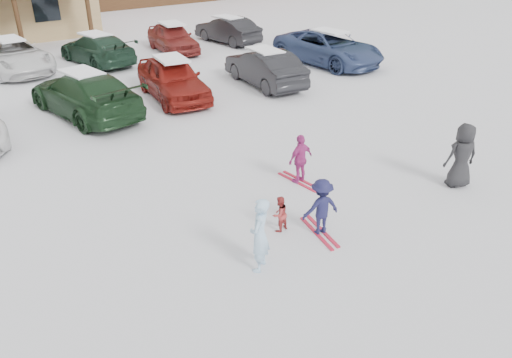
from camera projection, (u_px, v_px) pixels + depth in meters
ground at (272, 242)px, 10.69m from camera, size 160.00×160.00×0.00m
adult_skier at (260, 235)px, 9.52m from camera, size 0.68×0.64×1.56m
toddler_red at (280, 214)px, 10.89m from camera, size 0.45×0.38×0.84m
child_navy at (321, 207)px, 10.70m from camera, size 0.93×0.66×1.31m
skis_child_navy at (319, 232)px, 10.99m from camera, size 0.51×1.41×0.03m
child_magenta at (300, 159)px, 12.81m from camera, size 0.80×0.39×1.33m
skis_child_magenta at (299, 181)px, 13.11m from camera, size 0.31×1.41×0.03m
bystander_dark at (462, 156)px, 12.56m from camera, size 0.97×0.81×1.69m
parked_car_3 at (85, 94)px, 17.26m from camera, size 2.91×5.56×1.54m
parked_car_4 at (173, 79)px, 18.91m from camera, size 2.47×4.75×1.54m
parked_car_5 at (265, 68)px, 20.47m from camera, size 2.01×4.56×1.46m
parked_car_6 at (328, 47)px, 23.51m from camera, size 2.95×5.71×1.54m
parked_car_10 at (12, 55)px, 22.31m from camera, size 2.91×5.48×1.47m
parked_car_11 at (97, 49)px, 23.58m from camera, size 2.62×5.01×1.39m
parked_car_12 at (173, 38)px, 25.69m from camera, size 2.24×4.40×1.44m
parked_car_13 at (228, 30)px, 27.59m from camera, size 1.96×4.37×1.39m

